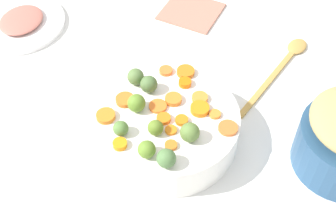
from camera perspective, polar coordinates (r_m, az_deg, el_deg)
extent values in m
cube|color=white|center=(1.03, -0.49, -2.94)|extent=(2.40, 2.40, 0.02)
cylinder|color=white|center=(0.99, 0.00, -1.88)|extent=(0.30, 0.30, 0.08)
cylinder|color=orange|center=(0.94, 7.37, -1.96)|extent=(0.05, 0.05, 0.01)
cylinder|color=orange|center=(1.04, -0.26, 5.08)|extent=(0.03, 0.03, 0.01)
cylinder|color=orange|center=(0.90, 0.36, -4.10)|extent=(0.03, 0.03, 0.01)
cylinder|color=orange|center=(0.91, -5.92, -3.94)|extent=(0.04, 0.04, 0.01)
cylinder|color=orange|center=(0.95, -7.64, -0.48)|extent=(0.05, 0.05, 0.01)
cylinder|color=orange|center=(0.96, 5.78, -0.27)|extent=(0.03, 0.03, 0.01)
cylinder|color=orange|center=(0.98, -5.30, 1.50)|extent=(0.05, 0.05, 0.01)
cylinder|color=orange|center=(0.96, 3.93, 0.39)|extent=(0.06, 0.06, 0.01)
cylinder|color=orange|center=(1.01, 2.09, 3.61)|extent=(0.04, 0.04, 0.01)
cylinder|color=orange|center=(0.98, 0.66, 1.57)|extent=(0.04, 0.04, 0.01)
cylinder|color=orange|center=(0.97, -1.25, 0.72)|extent=(0.05, 0.05, 0.01)
cylinder|color=orange|center=(0.94, -0.53, -0.81)|extent=(0.03, 0.03, 0.01)
cylinder|color=orange|center=(0.94, 1.68, -1.02)|extent=(0.03, 0.03, 0.01)
cylinder|color=orange|center=(1.03, 2.18, 4.95)|extent=(0.06, 0.06, 0.01)
cylinder|color=orange|center=(0.98, 3.92, 1.74)|extent=(0.04, 0.04, 0.01)
cylinder|color=orange|center=(0.93, 0.37, -2.23)|extent=(0.03, 0.03, 0.01)
sphere|color=olive|center=(0.88, -2.63, -4.60)|extent=(0.03, 0.03, 0.03)
sphere|color=#507741|center=(0.87, -0.20, -5.70)|extent=(0.04, 0.04, 0.04)
sphere|color=#537B39|center=(0.92, -5.81, -2.01)|extent=(0.03, 0.03, 0.03)
sphere|color=#56753D|center=(1.01, -3.99, 4.35)|extent=(0.04, 0.04, 0.04)
sphere|color=olive|center=(0.91, -1.53, -1.93)|extent=(0.03, 0.03, 0.03)
sphere|color=#5C7B38|center=(0.90, 2.70, -2.51)|extent=(0.04, 0.04, 0.04)
sphere|color=olive|center=(0.95, -3.89, 1.10)|extent=(0.04, 0.04, 0.04)
sphere|color=#4D6C39|center=(0.99, -2.37, 3.42)|extent=(0.04, 0.04, 0.04)
cube|color=#BA8E44|center=(1.15, 12.19, 3.63)|extent=(0.27, 0.05, 0.01)
ellipsoid|color=#BA8E44|center=(1.26, 15.55, 7.77)|extent=(0.07, 0.05, 0.01)
cylinder|color=white|center=(1.35, -18.01, 10.32)|extent=(0.26, 0.26, 0.01)
ellipsoid|color=#BC6B5C|center=(1.33, -17.56, 10.72)|extent=(0.15, 0.14, 0.02)
cube|color=#BA7460|center=(1.33, 2.85, 12.21)|extent=(0.15, 0.16, 0.01)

